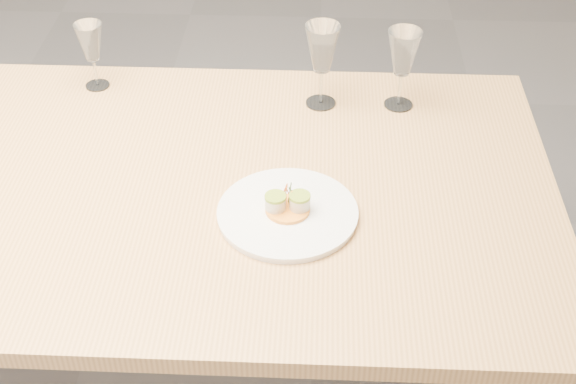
{
  "coord_description": "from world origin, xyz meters",
  "views": [
    {
      "loc": [
        0.67,
        -1.39,
        1.85
      ],
      "look_at": [
        0.61,
        -0.09,
        0.8
      ],
      "focal_mm": 50.0,
      "sensor_mm": 36.0,
      "label": 1
    }
  ],
  "objects_px": {
    "dining_table": "(26,201)",
    "dinner_plate": "(288,212)",
    "wine_glass_1": "(91,44)",
    "wine_glass_2": "(322,50)",
    "wine_glass_3": "(403,54)"
  },
  "relations": [
    {
      "from": "wine_glass_1",
      "to": "wine_glass_3",
      "type": "bearing_deg",
      "value": -4.26
    },
    {
      "from": "wine_glass_1",
      "to": "wine_glass_3",
      "type": "distance_m",
      "value": 0.79
    },
    {
      "from": "dining_table",
      "to": "dinner_plate",
      "type": "relative_size",
      "value": 8.06
    },
    {
      "from": "wine_glass_2",
      "to": "dinner_plate",
      "type": "bearing_deg",
      "value": -98.13
    },
    {
      "from": "wine_glass_1",
      "to": "wine_glass_2",
      "type": "xyz_separation_m",
      "value": [
        0.59,
        -0.06,
        0.03
      ]
    },
    {
      "from": "dining_table",
      "to": "dinner_plate",
      "type": "xyz_separation_m",
      "value": [
        0.61,
        -0.11,
        0.08
      ]
    },
    {
      "from": "wine_glass_1",
      "to": "wine_glass_2",
      "type": "distance_m",
      "value": 0.59
    },
    {
      "from": "dinner_plate",
      "to": "wine_glass_2",
      "type": "height_order",
      "value": "wine_glass_2"
    },
    {
      "from": "dining_table",
      "to": "wine_glass_3",
      "type": "relative_size",
      "value": 11.61
    },
    {
      "from": "dinner_plate",
      "to": "wine_glass_1",
      "type": "xyz_separation_m",
      "value": [
        -0.52,
        0.51,
        0.11
      ]
    },
    {
      "from": "dinner_plate",
      "to": "wine_glass_1",
      "type": "bearing_deg",
      "value": 135.95
    },
    {
      "from": "wine_glass_1",
      "to": "wine_glass_3",
      "type": "relative_size",
      "value": 0.86
    },
    {
      "from": "wine_glass_2",
      "to": "dining_table",
      "type": "bearing_deg",
      "value": -153.27
    },
    {
      "from": "dinner_plate",
      "to": "wine_glass_3",
      "type": "bearing_deg",
      "value": 59.77
    },
    {
      "from": "wine_glass_2",
      "to": "wine_glass_1",
      "type": "bearing_deg",
      "value": 174.21
    }
  ]
}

